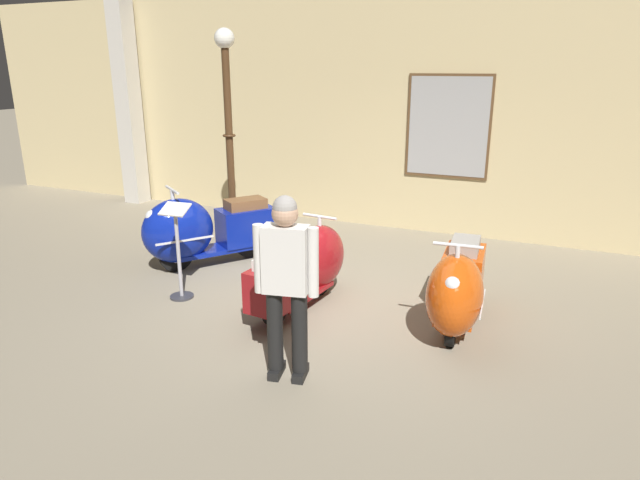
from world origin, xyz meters
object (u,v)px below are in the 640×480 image
at_px(scooter_0, 200,230).
at_px(scooter_1, 307,267).
at_px(visitor_0, 286,277).
at_px(lamppost, 229,131).
at_px(scooter_2, 457,288).
at_px(info_stanchion, 179,260).

distance_m(scooter_0, scooter_1, 1.94).
xyz_separation_m(scooter_0, visitor_0, (2.39, -2.08, 0.44)).
xyz_separation_m(lamppost, visitor_0, (2.53, -3.12, -0.77)).
bearing_deg(scooter_1, scooter_0, 79.89).
height_order(scooter_0, scooter_1, scooter_0).
height_order(scooter_2, info_stanchion, info_stanchion).
bearing_deg(scooter_2, scooter_0, -103.44).
bearing_deg(scooter_0, scooter_2, 116.21).
height_order(lamppost, info_stanchion, lamppost).
bearing_deg(scooter_0, lamppost, -137.19).
xyz_separation_m(scooter_2, info_stanchion, (-3.15, -0.45, 0.00)).
relative_size(scooter_2, lamppost, 0.55).
bearing_deg(lamppost, scooter_2, -23.45).
xyz_separation_m(scooter_2, visitor_0, (-1.18, -1.52, 0.48)).
xyz_separation_m(scooter_1, info_stanchion, (-1.44, -0.46, 0.03)).
bearing_deg(scooter_0, info_stanchion, 57.90).
distance_m(scooter_1, info_stanchion, 1.51).
bearing_deg(visitor_0, lamppost, 27.08).
bearing_deg(info_stanchion, scooter_1, 17.54).
height_order(scooter_0, visitor_0, visitor_0).
distance_m(scooter_0, lamppost, 1.61).
distance_m(scooter_1, scooter_2, 1.71).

